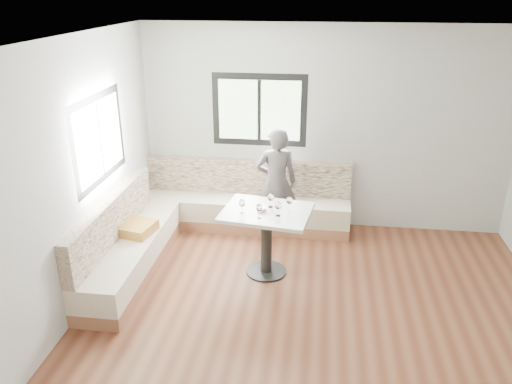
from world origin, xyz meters
TOP-DOWN VIEW (x-y plane):
  - room at (-0.08, 0.08)m, footprint 5.01×5.01m
  - banquette at (-1.59, 1.63)m, footprint 2.90×2.80m
  - table at (-0.63, 1.05)m, footprint 1.10×0.91m
  - person at (-0.62, 2.08)m, footprint 0.62×0.47m
  - olive_ramekin at (-0.68, 1.04)m, footprint 0.11×0.11m
  - wine_glass_a at (-0.90, 0.94)m, footprint 0.08×0.08m
  - wine_glass_b at (-0.69, 0.85)m, footprint 0.08×0.08m
  - wine_glass_c at (-0.49, 0.93)m, footprint 0.08×0.08m
  - wine_glass_d at (-0.59, 1.15)m, footprint 0.08×0.08m
  - wine_glass_e at (-0.37, 1.09)m, footprint 0.08×0.08m

SIDE VIEW (x-z plane):
  - banquette at x=-1.59m, z-range -0.14..0.81m
  - table at x=-0.63m, z-range 0.20..1.03m
  - person at x=-0.62m, z-range 0.00..1.53m
  - olive_ramekin at x=-0.68m, z-range 0.82..0.87m
  - wine_glass_a at x=-0.90m, z-range 0.85..1.03m
  - wine_glass_b at x=-0.69m, z-range 0.85..1.03m
  - wine_glass_c at x=-0.49m, z-range 0.85..1.03m
  - wine_glass_d at x=-0.59m, z-range 0.85..1.03m
  - wine_glass_e at x=-0.37m, z-range 0.85..1.03m
  - room at x=-0.08m, z-range 0.01..2.82m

